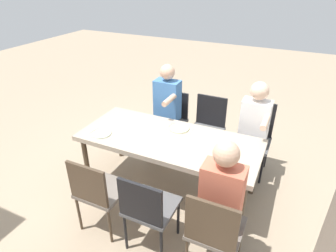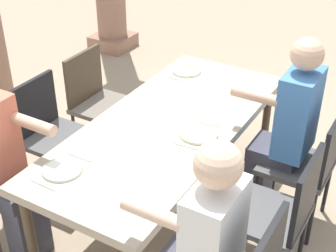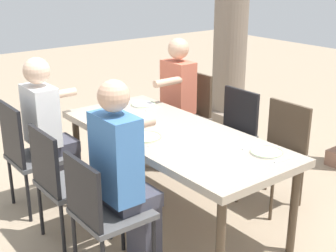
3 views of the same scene
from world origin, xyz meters
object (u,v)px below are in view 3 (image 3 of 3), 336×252
(diner_man_white, at_px, (173,99))
(plate_2, at_px, (266,152))
(chair_mid_south, at_px, (62,178))
(diner_woman_green, at_px, (125,173))
(chair_east_south, at_px, (102,209))
(chair_west_south, at_px, (28,151))
(dining_table, at_px, (172,139))
(chair_mid_north, at_px, (231,129))
(plate_0, at_px, (143,104))
(chair_east_north, at_px, (278,147))
(chair_west_north, at_px, (188,111))
(stone_column_near, at_px, (232,5))
(plate_1, at_px, (145,137))
(diner_guest_third, at_px, (49,127))

(diner_man_white, height_order, plate_2, diner_man_white)
(plate_2, bearing_deg, diner_man_white, 165.44)
(chair_mid_south, bearing_deg, plate_2, 50.23)
(diner_man_white, bearing_deg, diner_woman_green, -48.62)
(chair_east_south, height_order, diner_woman_green, diner_woman_green)
(chair_west_south, xyz_separation_m, chair_mid_south, (0.62, 0.00, -0.01))
(dining_table, relative_size, chair_mid_north, 2.33)
(dining_table, relative_size, plate_0, 8.98)
(chair_east_south, relative_size, plate_0, 3.85)
(chair_west_south, bearing_deg, chair_mid_south, 0.39)
(chair_east_north, bearing_deg, plate_2, -58.13)
(chair_west_north, distance_m, stone_column_near, 1.71)
(stone_column_near, xyz_separation_m, plate_1, (1.46, -2.35, -0.75))
(chair_east_south, height_order, plate_2, chair_east_south)
(chair_west_north, distance_m, plate_1, 1.37)
(dining_table, distance_m, diner_woman_green, 0.77)
(chair_west_north, distance_m, diner_guest_third, 1.53)
(chair_west_south, height_order, chair_mid_north, chair_west_south)
(diner_man_white, relative_size, plate_1, 5.31)
(chair_mid_south, height_order, chair_east_north, chair_mid_south)
(chair_mid_north, height_order, chair_east_south, same)
(dining_table, height_order, diner_man_white, diner_man_white)
(dining_table, relative_size, chair_east_north, 2.33)
(dining_table, bearing_deg, diner_man_white, 140.76)
(diner_woman_green, relative_size, diner_man_white, 1.03)
(chair_mid_north, bearing_deg, plate_1, -81.21)
(plate_1, bearing_deg, chair_west_north, 125.75)
(chair_mid_north, xyz_separation_m, diner_man_white, (-0.62, -0.20, 0.18))
(diner_guest_third, bearing_deg, diner_man_white, 89.74)
(chair_east_south, distance_m, plate_1, 0.76)
(chair_east_south, bearing_deg, chair_west_north, 124.51)
(plate_1, bearing_deg, chair_east_north, 70.52)
(chair_east_south, relative_size, plate_2, 3.88)
(chair_east_north, xyz_separation_m, plate_1, (-0.39, -1.09, 0.23))
(chair_mid_north, height_order, plate_2, chair_mid_north)
(chair_east_north, height_order, stone_column_near, stone_column_near)
(chair_east_south, relative_size, diner_guest_third, 0.68)
(chair_west_north, bearing_deg, stone_column_near, 118.16)
(plate_0, distance_m, plate_2, 1.47)
(chair_west_south, xyz_separation_m, stone_column_near, (-0.67, 2.97, 0.96))
(plate_2, bearing_deg, plate_0, -179.46)
(chair_west_south, distance_m, chair_mid_north, 1.83)
(chair_west_south, bearing_deg, plate_1, 38.26)
(diner_guest_third, distance_m, plate_1, 0.90)
(chair_east_north, relative_size, stone_column_near, 0.29)
(chair_mid_south, bearing_deg, dining_table, 77.64)
(diner_man_white, relative_size, plate_2, 5.77)
(chair_east_south, height_order, plate_0, chair_east_south)
(plate_2, bearing_deg, stone_column_near, 140.14)
(chair_mid_south, distance_m, chair_east_south, 0.56)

